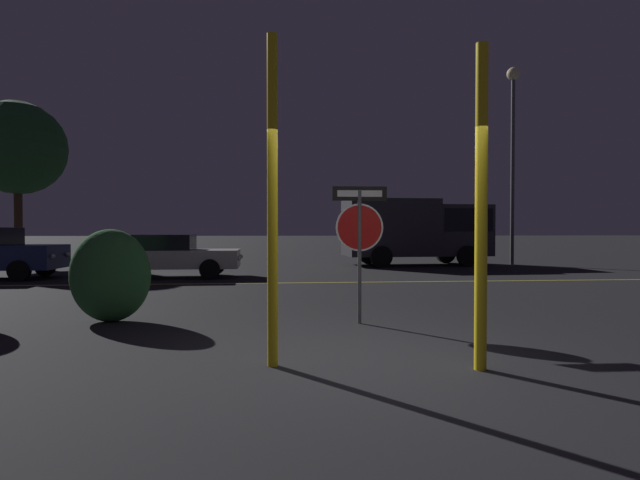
# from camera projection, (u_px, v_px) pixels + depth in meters

# --- Properties ---
(ground_plane) EXTENTS (260.00, 260.00, 0.00)m
(ground_plane) POSITION_uv_depth(u_px,v_px,m) (372.00, 362.00, 5.45)
(ground_plane) COLOR black
(road_center_stripe) EXTENTS (43.48, 0.12, 0.01)m
(road_center_stripe) POSITION_uv_depth(u_px,v_px,m) (313.00, 283.00, 13.70)
(road_center_stripe) COLOR gold
(road_center_stripe) RESTS_ON ground_plane
(stop_sign) EXTENTS (0.84, 0.06, 2.12)m
(stop_sign) POSITION_uv_depth(u_px,v_px,m) (360.00, 227.00, 7.68)
(stop_sign) COLOR #4C4C51
(stop_sign) RESTS_ON ground_plane
(yellow_pole_left) EXTENTS (0.11, 0.11, 3.50)m
(yellow_pole_left) POSITION_uv_depth(u_px,v_px,m) (272.00, 201.00, 5.26)
(yellow_pole_left) COLOR yellow
(yellow_pole_left) RESTS_ON ground_plane
(yellow_pole_right) EXTENTS (0.13, 0.13, 3.35)m
(yellow_pole_right) POSITION_uv_depth(u_px,v_px,m) (481.00, 207.00, 5.12)
(yellow_pole_right) COLOR yellow
(yellow_pole_right) RESTS_ON ground_plane
(hedge_bush_1) EXTENTS (1.24, 0.78, 1.46)m
(hedge_bush_1) POSITION_uv_depth(u_px,v_px,m) (111.00, 276.00, 7.83)
(hedge_bush_1) COLOR #2D6633
(hedge_bush_1) RESTS_ON ground_plane
(passing_car_2) EXTENTS (4.33, 1.83, 1.31)m
(passing_car_2) POSITION_uv_depth(u_px,v_px,m) (169.00, 256.00, 15.25)
(passing_car_2) COLOR silver
(passing_car_2) RESTS_ON ground_plane
(delivery_truck) EXTENTS (5.97, 2.75, 2.70)m
(delivery_truck) POSITION_uv_depth(u_px,v_px,m) (419.00, 228.00, 20.72)
(delivery_truck) COLOR #2D2D33
(delivery_truck) RESTS_ON ground_plane
(street_lamp) EXTENTS (0.54, 0.54, 8.29)m
(street_lamp) POSITION_uv_depth(u_px,v_px,m) (513.00, 129.00, 20.94)
(street_lamp) COLOR #4C4C51
(street_lamp) RESTS_ON ground_plane
(tree_0) EXTENTS (3.84, 3.84, 6.78)m
(tree_0) POSITION_uv_depth(u_px,v_px,m) (17.00, 148.00, 20.60)
(tree_0) COLOR #422D1E
(tree_0) RESTS_ON ground_plane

